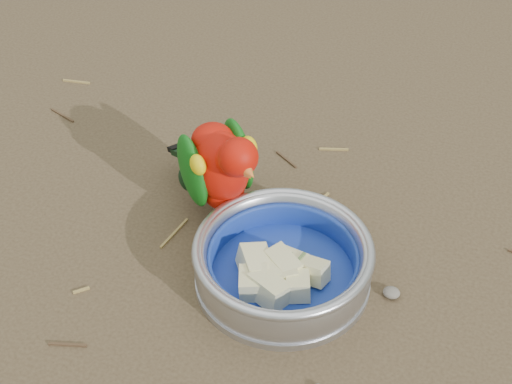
% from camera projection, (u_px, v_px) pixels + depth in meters
% --- Properties ---
extents(ground, '(60.00, 60.00, 0.00)m').
position_uv_depth(ground, '(235.00, 317.00, 0.93)').
color(ground, '#4F3E2A').
extents(food_bowl, '(0.22, 0.22, 0.02)m').
position_uv_depth(food_bowl, '(282.00, 277.00, 0.96)').
color(food_bowl, '#B2B2BA').
rests_on(food_bowl, ground).
extents(bowl_wall, '(0.22, 0.22, 0.04)m').
position_uv_depth(bowl_wall, '(283.00, 260.00, 0.94)').
color(bowl_wall, '#B2B2BA').
rests_on(bowl_wall, food_bowl).
extents(fruit_wedges, '(0.13, 0.13, 0.03)m').
position_uv_depth(fruit_wedges, '(283.00, 264.00, 0.95)').
color(fruit_wedges, beige).
rests_on(fruit_wedges, food_bowl).
extents(lory_parrot, '(0.20, 0.19, 0.15)m').
position_uv_depth(lory_parrot, '(221.00, 174.00, 1.01)').
color(lory_parrot, '#BB1005').
rests_on(lory_parrot, ground).
extents(ground_debris, '(0.90, 0.80, 0.01)m').
position_uv_depth(ground_debris, '(270.00, 281.00, 0.97)').
color(ground_debris, olive).
rests_on(ground_debris, ground).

